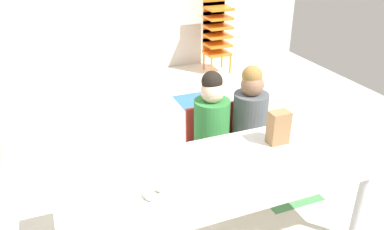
# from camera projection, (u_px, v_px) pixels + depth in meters

# --- Properties ---
(ground_plane) EXTENTS (6.07, 5.26, 0.02)m
(ground_plane) POSITION_uv_depth(u_px,v_px,m) (153.00, 184.00, 3.01)
(ground_plane) COLOR silver
(craft_table) EXTENTS (1.81, 0.72, 0.55)m
(craft_table) POSITION_uv_depth(u_px,v_px,m) (217.00, 176.00, 2.22)
(craft_table) COLOR white
(craft_table) RESTS_ON ground_plane
(seated_child_near_camera) EXTENTS (0.32, 0.31, 0.92)m
(seated_child_near_camera) POSITION_uv_depth(u_px,v_px,m) (211.00, 120.00, 2.77)
(seated_child_near_camera) COLOR red
(seated_child_near_camera) RESTS_ON ground_plane
(seated_child_middle_seat) EXTENTS (0.34, 0.34, 0.92)m
(seated_child_middle_seat) POSITION_uv_depth(u_px,v_px,m) (250.00, 113.00, 2.87)
(seated_child_middle_seat) COLOR red
(seated_child_middle_seat) RESTS_ON ground_plane
(kid_chair_orange_stack) EXTENTS (0.32, 0.30, 1.04)m
(kid_chair_orange_stack) POSITION_uv_depth(u_px,v_px,m) (216.00, 29.00, 5.10)
(kid_chair_orange_stack) COLOR orange
(kid_chair_orange_stack) RESTS_ON ground_plane
(paper_bag_brown) EXTENTS (0.13, 0.09, 0.22)m
(paper_bag_brown) POSITION_uv_depth(u_px,v_px,m) (278.00, 127.00, 2.44)
(paper_bag_brown) COLOR #9E754C
(paper_bag_brown) RESTS_ON craft_table
(paper_plate_near_edge) EXTENTS (0.18, 0.18, 0.01)m
(paper_plate_near_edge) POSITION_uv_depth(u_px,v_px,m) (155.00, 196.00, 1.98)
(paper_plate_near_edge) COLOR white
(paper_plate_near_edge) RESTS_ON craft_table
(paper_plate_center_table) EXTENTS (0.18, 0.18, 0.01)m
(paper_plate_center_table) POSITION_uv_depth(u_px,v_px,m) (240.00, 152.00, 2.37)
(paper_plate_center_table) COLOR white
(paper_plate_center_table) RESTS_ON craft_table
(donut_powdered_on_plate) EXTENTS (0.12, 0.12, 0.03)m
(donut_powdered_on_plate) POSITION_uv_depth(u_px,v_px,m) (154.00, 193.00, 1.97)
(donut_powdered_on_plate) COLOR white
(donut_powdered_on_plate) RESTS_ON craft_table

